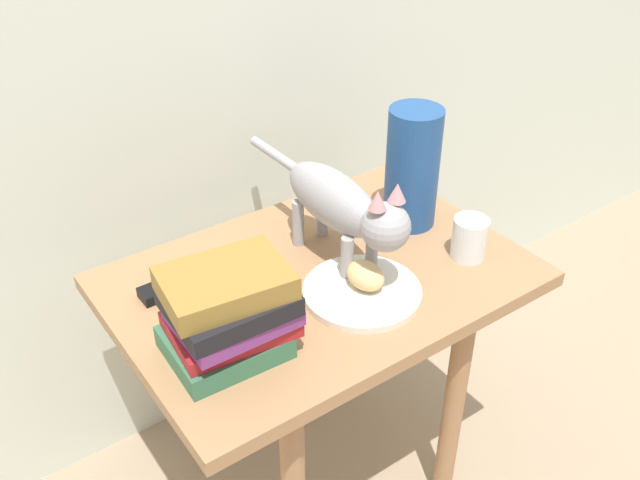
{
  "coord_description": "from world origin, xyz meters",
  "views": [
    {
      "loc": [
        -0.64,
        -0.9,
        1.42
      ],
      "look_at": [
        0.0,
        0.0,
        0.68
      ],
      "focal_mm": 39.93,
      "sensor_mm": 36.0,
      "label": 1
    }
  ],
  "objects_px": {
    "green_vase": "(412,168)",
    "tv_remote": "(179,284)",
    "plate": "(362,292)",
    "candle_jar": "(469,240)",
    "book_stack": "(228,313)",
    "cat": "(343,205)",
    "side_table": "(320,311)",
    "bread_roll": "(365,275)"
  },
  "relations": [
    {
      "from": "book_stack",
      "to": "tv_remote",
      "type": "bearing_deg",
      "value": 88.58
    },
    {
      "from": "green_vase",
      "to": "candle_jar",
      "type": "bearing_deg",
      "value": -86.27
    },
    {
      "from": "book_stack",
      "to": "candle_jar",
      "type": "xyz_separation_m",
      "value": [
        0.52,
        -0.03,
        -0.05
      ]
    },
    {
      "from": "candle_jar",
      "to": "tv_remote",
      "type": "height_order",
      "value": "candle_jar"
    },
    {
      "from": "cat",
      "to": "book_stack",
      "type": "relative_size",
      "value": 2.19
    },
    {
      "from": "green_vase",
      "to": "plate",
      "type": "bearing_deg",
      "value": -148.95
    },
    {
      "from": "tv_remote",
      "to": "candle_jar",
      "type": "bearing_deg",
      "value": -25.21
    },
    {
      "from": "tv_remote",
      "to": "book_stack",
      "type": "bearing_deg",
      "value": -91.91
    },
    {
      "from": "bread_roll",
      "to": "cat",
      "type": "relative_size",
      "value": 0.17
    },
    {
      "from": "cat",
      "to": "green_vase",
      "type": "xyz_separation_m",
      "value": [
        0.21,
        0.04,
        -0.0
      ]
    },
    {
      "from": "plate",
      "to": "candle_jar",
      "type": "xyz_separation_m",
      "value": [
        0.25,
        -0.02,
        0.03
      ]
    },
    {
      "from": "bread_roll",
      "to": "tv_remote",
      "type": "xyz_separation_m",
      "value": [
        -0.28,
        0.21,
        -0.03
      ]
    },
    {
      "from": "plate",
      "to": "tv_remote",
      "type": "bearing_deg",
      "value": 141.14
    },
    {
      "from": "book_stack",
      "to": "plate",
      "type": "bearing_deg",
      "value": -1.48
    },
    {
      "from": "side_table",
      "to": "candle_jar",
      "type": "bearing_deg",
      "value": -23.38
    },
    {
      "from": "cat",
      "to": "plate",
      "type": "bearing_deg",
      "value": -106.15
    },
    {
      "from": "green_vase",
      "to": "candle_jar",
      "type": "relative_size",
      "value": 3.04
    },
    {
      "from": "plate",
      "to": "green_vase",
      "type": "relative_size",
      "value": 0.86
    },
    {
      "from": "side_table",
      "to": "book_stack",
      "type": "relative_size",
      "value": 3.58
    },
    {
      "from": "bread_roll",
      "to": "cat",
      "type": "xyz_separation_m",
      "value": [
        0.02,
        0.1,
        0.09
      ]
    },
    {
      "from": "side_table",
      "to": "tv_remote",
      "type": "relative_size",
      "value": 5.21
    },
    {
      "from": "book_stack",
      "to": "green_vase",
      "type": "bearing_deg",
      "value": 14.97
    },
    {
      "from": "green_vase",
      "to": "candle_jar",
      "type": "distance_m",
      "value": 0.19
    },
    {
      "from": "cat",
      "to": "candle_jar",
      "type": "height_order",
      "value": "cat"
    },
    {
      "from": "tv_remote",
      "to": "side_table",
      "type": "bearing_deg",
      "value": -26.7
    },
    {
      "from": "plate",
      "to": "bread_roll",
      "type": "relative_size",
      "value": 2.76
    },
    {
      "from": "book_stack",
      "to": "tv_remote",
      "type": "relative_size",
      "value": 1.46
    },
    {
      "from": "green_vase",
      "to": "tv_remote",
      "type": "relative_size",
      "value": 1.72
    },
    {
      "from": "book_stack",
      "to": "tv_remote",
      "type": "height_order",
      "value": "book_stack"
    },
    {
      "from": "tv_remote",
      "to": "plate",
      "type": "bearing_deg",
      "value": -39.35
    },
    {
      "from": "side_table",
      "to": "plate",
      "type": "distance_m",
      "value": 0.14
    },
    {
      "from": "cat",
      "to": "green_vase",
      "type": "height_order",
      "value": "green_vase"
    },
    {
      "from": "plate",
      "to": "candle_jar",
      "type": "height_order",
      "value": "candle_jar"
    },
    {
      "from": "side_table",
      "to": "green_vase",
      "type": "distance_m",
      "value": 0.35
    },
    {
      "from": "bread_roll",
      "to": "side_table",
      "type": "bearing_deg",
      "value": 110.91
    },
    {
      "from": "book_stack",
      "to": "green_vase",
      "type": "height_order",
      "value": "green_vase"
    },
    {
      "from": "plate",
      "to": "book_stack",
      "type": "distance_m",
      "value": 0.28
    },
    {
      "from": "cat",
      "to": "side_table",
      "type": "bearing_deg",
      "value": -172.81
    },
    {
      "from": "side_table",
      "to": "green_vase",
      "type": "xyz_separation_m",
      "value": [
        0.27,
        0.05,
        0.22
      ]
    },
    {
      "from": "tv_remote",
      "to": "cat",
      "type": "bearing_deg",
      "value": -21.02
    },
    {
      "from": "green_vase",
      "to": "tv_remote",
      "type": "distance_m",
      "value": 0.53
    },
    {
      "from": "plate",
      "to": "candle_jar",
      "type": "bearing_deg",
      "value": -5.16
    }
  ]
}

